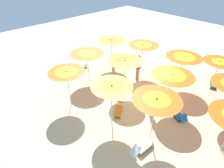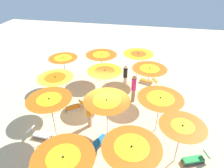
{
  "view_description": "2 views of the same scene",
  "coord_description": "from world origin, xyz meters",
  "px_view_note": "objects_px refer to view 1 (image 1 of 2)",
  "views": [
    {
      "loc": [
        5.13,
        -7.59,
        7.2
      ],
      "look_at": [
        -1.13,
        -1.73,
        1.27
      ],
      "focal_mm": 28.98,
      "sensor_mm": 36.0,
      "label": 1
    },
    {
      "loc": [
        8.84,
        1.98,
        7.85
      ],
      "look_at": [
        -1.67,
        -0.09,
        1.16
      ],
      "focal_mm": 31.86,
      "sensor_mm": 36.0,
      "label": 2
    }
  ],
  "objects_px": {
    "beach_umbrella_6": "(172,78)",
    "lounger_3": "(143,147)",
    "beach_umbrella_5": "(125,64)",
    "beachgoer_0": "(114,64)",
    "beach_umbrella_8": "(112,43)",
    "lounger_1": "(177,114)",
    "beach_umbrella_10": "(183,59)",
    "beach_umbrella_4": "(87,56)",
    "beach_umbrella_9": "(143,47)",
    "lounger_4": "(119,110)",
    "beach_umbrella_11": "(219,64)",
    "beach_umbrella_2": "(156,102)",
    "beachgoer_2": "(138,67)",
    "beachgoer_1": "(152,100)",
    "beach_umbrella_0": "(67,75)",
    "lounger_2": "(213,83)",
    "lounger_0": "(122,62)",
    "beach_ball": "(86,65)",
    "beach_umbrella_1": "(112,89)"
  },
  "relations": [
    {
      "from": "beach_umbrella_9",
      "to": "beach_umbrella_6",
      "type": "bearing_deg",
      "value": -28.35
    },
    {
      "from": "beach_umbrella_4",
      "to": "lounger_1",
      "type": "height_order",
      "value": "beach_umbrella_4"
    },
    {
      "from": "beach_umbrella_4",
      "to": "lounger_3",
      "type": "xyz_separation_m",
      "value": [
        6.33,
        -1.77,
        -1.73
      ]
    },
    {
      "from": "beach_umbrella_4",
      "to": "lounger_0",
      "type": "height_order",
      "value": "beach_umbrella_4"
    },
    {
      "from": "beachgoer_1",
      "to": "beachgoer_2",
      "type": "xyz_separation_m",
      "value": [
        -2.74,
        2.09,
        0.16
      ]
    },
    {
      "from": "beach_umbrella_10",
      "to": "lounger_0",
      "type": "relative_size",
      "value": 1.66
    },
    {
      "from": "beach_umbrella_11",
      "to": "lounger_3",
      "type": "distance_m",
      "value": 6.97
    },
    {
      "from": "beach_umbrella_1",
      "to": "lounger_4",
      "type": "relative_size",
      "value": 2.12
    },
    {
      "from": "beach_umbrella_1",
      "to": "beach_umbrella_4",
      "type": "distance_m",
      "value": 4.41
    },
    {
      "from": "lounger_2",
      "to": "lounger_3",
      "type": "bearing_deg",
      "value": -21.68
    },
    {
      "from": "beach_umbrella_5",
      "to": "beach_umbrella_0",
      "type": "bearing_deg",
      "value": -112.08
    },
    {
      "from": "beach_umbrella_11",
      "to": "lounger_2",
      "type": "distance_m",
      "value": 2.06
    },
    {
      "from": "beach_umbrella_8",
      "to": "beach_umbrella_11",
      "type": "height_order",
      "value": "beach_umbrella_8"
    },
    {
      "from": "beach_umbrella_10",
      "to": "beachgoer_1",
      "type": "relative_size",
      "value": 1.4
    },
    {
      "from": "lounger_3",
      "to": "lounger_0",
      "type": "bearing_deg",
      "value": 53.92
    },
    {
      "from": "beach_umbrella_5",
      "to": "beach_umbrella_6",
      "type": "relative_size",
      "value": 1.01
    },
    {
      "from": "beach_umbrella_8",
      "to": "beach_umbrella_9",
      "type": "distance_m",
      "value": 2.49
    },
    {
      "from": "beach_umbrella_8",
      "to": "lounger_1",
      "type": "bearing_deg",
      "value": -11.06
    },
    {
      "from": "lounger_1",
      "to": "lounger_3",
      "type": "bearing_deg",
      "value": 118.28
    },
    {
      "from": "beach_umbrella_1",
      "to": "beachgoer_2",
      "type": "height_order",
      "value": "beach_umbrella_1"
    },
    {
      "from": "beach_umbrella_9",
      "to": "lounger_4",
      "type": "height_order",
      "value": "beach_umbrella_9"
    },
    {
      "from": "beach_umbrella_6",
      "to": "beach_ball",
      "type": "bearing_deg",
      "value": -174.8
    },
    {
      "from": "lounger_1",
      "to": "beachgoer_1",
      "type": "bearing_deg",
      "value": 58.69
    },
    {
      "from": "beach_umbrella_0",
      "to": "lounger_2",
      "type": "relative_size",
      "value": 1.79
    },
    {
      "from": "beach_umbrella_2",
      "to": "beachgoer_1",
      "type": "height_order",
      "value": "beach_umbrella_2"
    },
    {
      "from": "beach_umbrella_5",
      "to": "beachgoer_0",
      "type": "xyz_separation_m",
      "value": [
        -2.01,
        1.01,
        -1.17
      ]
    },
    {
      "from": "beach_umbrella_6",
      "to": "lounger_1",
      "type": "distance_m",
      "value": 2.04
    },
    {
      "from": "beach_umbrella_9",
      "to": "beach_umbrella_8",
      "type": "bearing_deg",
      "value": -159.73
    },
    {
      "from": "lounger_0",
      "to": "lounger_4",
      "type": "xyz_separation_m",
      "value": [
        3.96,
        -4.28,
        -0.0
      ]
    },
    {
      "from": "beach_umbrella_0",
      "to": "beach_umbrella_9",
      "type": "bearing_deg",
      "value": 84.3
    },
    {
      "from": "beach_umbrella_6",
      "to": "lounger_3",
      "type": "xyz_separation_m",
      "value": [
        0.95,
        -3.36,
        -1.8
      ]
    },
    {
      "from": "beachgoer_1",
      "to": "beachgoer_2",
      "type": "height_order",
      "value": "beachgoer_2"
    },
    {
      "from": "beach_umbrella_10",
      "to": "beach_umbrella_5",
      "type": "bearing_deg",
      "value": -122.11
    },
    {
      "from": "lounger_2",
      "to": "beachgoer_0",
      "type": "distance_m",
      "value": 7.06
    },
    {
      "from": "beach_umbrella_2",
      "to": "lounger_2",
      "type": "height_order",
      "value": "beach_umbrella_2"
    },
    {
      "from": "beach_umbrella_6",
      "to": "beachgoer_1",
      "type": "xyz_separation_m",
      "value": [
        -0.37,
        -1.06,
        -1.17
      ]
    },
    {
      "from": "beach_umbrella_4",
      "to": "lounger_2",
      "type": "height_order",
      "value": "beach_umbrella_4"
    },
    {
      "from": "beach_umbrella_11",
      "to": "lounger_4",
      "type": "height_order",
      "value": "beach_umbrella_11"
    },
    {
      "from": "beach_umbrella_4",
      "to": "beach_umbrella_6",
      "type": "relative_size",
      "value": 0.98
    },
    {
      "from": "beach_umbrella_8",
      "to": "beach_umbrella_9",
      "type": "xyz_separation_m",
      "value": [
        2.33,
        0.86,
        0.1
      ]
    },
    {
      "from": "beach_ball",
      "to": "lounger_3",
      "type": "bearing_deg",
      "value": -18.6
    },
    {
      "from": "beach_umbrella_2",
      "to": "beachgoer_2",
      "type": "xyz_separation_m",
      "value": [
        -3.87,
        3.58,
        -1.28
      ]
    },
    {
      "from": "lounger_2",
      "to": "lounger_4",
      "type": "xyz_separation_m",
      "value": [
        -2.53,
        -6.68,
        0.01
      ]
    },
    {
      "from": "beach_umbrella_5",
      "to": "beach_umbrella_11",
      "type": "xyz_separation_m",
      "value": [
        3.89,
        4.11,
        -0.0
      ]
    },
    {
      "from": "beachgoer_0",
      "to": "beachgoer_1",
      "type": "bearing_deg",
      "value": 72.28
    },
    {
      "from": "lounger_0",
      "to": "lounger_2",
      "type": "distance_m",
      "value": 6.93
    },
    {
      "from": "beachgoer_2",
      "to": "lounger_1",
      "type": "bearing_deg",
      "value": 56.5
    },
    {
      "from": "lounger_2",
      "to": "beach_ball",
      "type": "height_order",
      "value": "lounger_2"
    },
    {
      "from": "lounger_2",
      "to": "beachgoer_2",
      "type": "bearing_deg",
      "value": -73.02
    },
    {
      "from": "beach_umbrella_2",
      "to": "lounger_0",
      "type": "bearing_deg",
      "value": 144.74
    }
  ]
}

